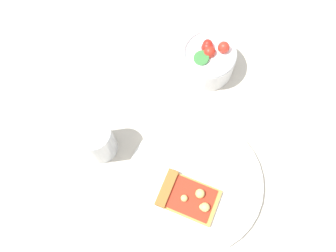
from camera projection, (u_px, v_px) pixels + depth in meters
ground_plane at (218, 171)px, 0.74m from camera, size 2.40×2.40×0.00m
plate at (195, 183)px, 0.72m from camera, size 0.27×0.27×0.01m
pizza_slice_main at (186, 196)px, 0.70m from camera, size 0.08×0.12×0.02m
salad_bowl at (208, 59)px, 0.78m from camera, size 0.12×0.12×0.09m
soda_glass at (97, 141)px, 0.71m from camera, size 0.07×0.07×0.10m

